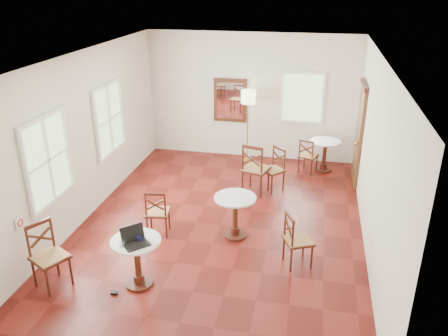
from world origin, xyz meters
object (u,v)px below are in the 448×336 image
at_px(chair_mid_b, 297,240).
at_px(cafe_table_mid, 235,212).
at_px(navy_mug, 139,239).
at_px(cafe_table_near, 137,257).
at_px(chair_near_a, 157,212).
at_px(cafe_table_back, 325,152).
at_px(laptop, 135,240).
at_px(power_adapter, 114,293).
at_px(chair_back_b, 273,169).
at_px(water_glass, 122,244).
at_px(chair_near_b, 49,256).
at_px(chair_mid_a, 255,169).
at_px(floor_lamp, 248,102).
at_px(mouse, 139,235).
at_px(chair_back_a, 308,156).

bearing_deg(chair_mid_b, cafe_table_mid, 35.40).
bearing_deg(navy_mug, cafe_table_near, 161.95).
bearing_deg(chair_mid_b, chair_near_a, 55.56).
xyz_separation_m(cafe_table_near, chair_mid_b, (2.21, 0.97, -0.03)).
bearing_deg(cafe_table_back, laptop, -117.81).
xyz_separation_m(laptop, power_adapter, (-0.29, -0.21, -0.79)).
bearing_deg(chair_back_b, water_glass, -73.42).
relative_size(chair_near_b, laptop, 2.24).
xyz_separation_m(chair_near_a, laptop, (0.21, -1.48, 0.38)).
xyz_separation_m(cafe_table_near, cafe_table_back, (2.62, 4.85, -0.02)).
bearing_deg(cafe_table_near, navy_mug, -18.05).
bearing_deg(laptop, power_adapter, 170.79).
relative_size(chair_near_b, navy_mug, 9.66).
bearing_deg(chair_mid_b, water_glass, 92.26).
xyz_separation_m(cafe_table_back, chair_back_b, (-1.05, -1.23, 0.00)).
bearing_deg(chair_mid_a, navy_mug, 85.84).
distance_m(chair_near_b, water_glass, 1.17).
height_order(cafe_table_back, floor_lamp, floor_lamp).
height_order(cafe_table_mid, chair_mid_a, chair_mid_a).
distance_m(cafe_table_mid, mouse, 1.89).
height_order(chair_back_b, water_glass, chair_back_b).
xyz_separation_m(chair_mid_a, power_adapter, (-1.50, -3.64, -0.52)).
bearing_deg(chair_near_b, laptop, -53.65).
bearing_deg(mouse, laptop, -104.73).
relative_size(chair_back_b, power_adapter, 9.91).
relative_size(chair_mid_b, floor_lamp, 0.51).
bearing_deg(laptop, water_glass, 175.09).
height_order(chair_mid_a, power_adapter, chair_mid_a).
bearing_deg(chair_mid_a, chair_near_b, 70.53).
bearing_deg(cafe_table_mid, power_adapter, -126.50).
height_order(cafe_table_mid, laptop, laptop).
xyz_separation_m(chair_mid_b, power_adapter, (-2.48, -1.26, -0.42)).
bearing_deg(floor_lamp, navy_mug, -98.24).
height_order(chair_near_a, mouse, chair_near_a).
relative_size(mouse, water_glass, 1.07).
bearing_deg(mouse, chair_near_b, 179.99).
distance_m(chair_near_a, power_adapter, 1.74).
relative_size(cafe_table_near, chair_back_b, 0.83).
xyz_separation_m(chair_back_a, water_glass, (-2.37, -4.84, 0.39)).
relative_size(cafe_table_mid, chair_near_b, 0.77).
height_order(cafe_table_near, chair_back_b, chair_back_b).
bearing_deg(cafe_table_mid, chair_mid_a, 86.78).
distance_m(floor_lamp, laptop, 5.24).
relative_size(chair_near_a, chair_back_a, 1.06).
distance_m(chair_mid_b, floor_lamp, 4.45).
distance_m(cafe_table_near, chair_near_a, 1.41).
bearing_deg(laptop, chair_near_a, 52.89).
height_order(chair_near_a, chair_back_b, chair_back_b).
relative_size(cafe_table_near, laptop, 1.72).
bearing_deg(navy_mug, chair_mid_a, 70.89).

